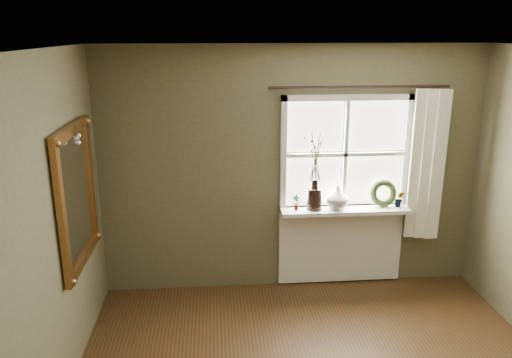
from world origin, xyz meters
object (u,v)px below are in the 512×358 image
at_px(cream_vase, 337,197).
at_px(wreath, 383,196).
at_px(gilt_mirror, 77,196).
at_px(dark_jug, 314,199).

height_order(cream_vase, wreath, wreath).
distance_m(wreath, gilt_mirror, 3.06).
distance_m(dark_jug, gilt_mirror, 2.34).
relative_size(wreath, gilt_mirror, 0.25).
xyz_separation_m(cream_vase, gilt_mirror, (-2.42, -0.78, 0.35)).
xyz_separation_m(cream_vase, wreath, (0.50, 0.04, -0.01)).
relative_size(cream_vase, wreath, 0.84).
relative_size(dark_jug, gilt_mirror, 0.19).
relative_size(dark_jug, cream_vase, 0.92).
distance_m(dark_jug, wreath, 0.75).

